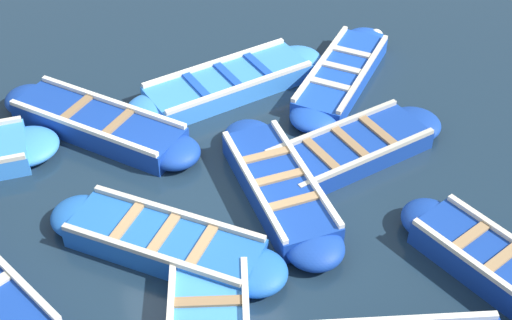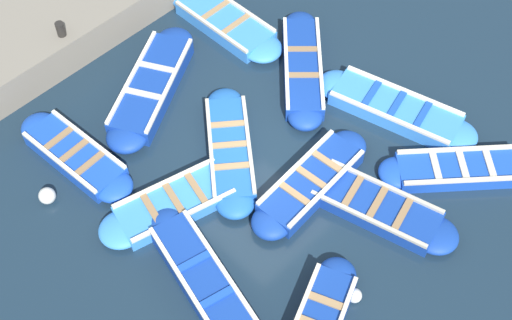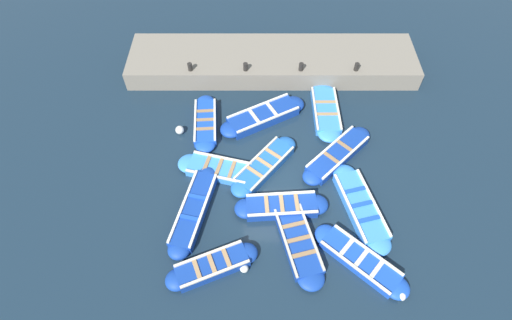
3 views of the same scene
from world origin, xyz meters
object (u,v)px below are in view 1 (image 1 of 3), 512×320
boat_end_of_row (499,269)px  boat_alongside (279,187)px  boat_outer_right (350,151)px  boat_tucked (165,243)px  boat_centre (98,125)px  buoy_white_drifting (462,217)px  boat_drifting (228,84)px  buoy_yellow_far (376,36)px  boat_bow_out (341,75)px

boat_end_of_row → boat_alongside: size_ratio=0.93×
boat_outer_right → boat_tucked: 3.28m
boat_end_of_row → boat_centre: size_ratio=0.98×
boat_outer_right → boat_centre: boat_centre is taller
boat_end_of_row → buoy_white_drifting: bearing=-92.9°
boat_end_of_row → buoy_white_drifting: size_ratio=11.14×
boat_alongside → buoy_white_drifting: boat_alongside is taller
boat_outer_right → boat_tucked: (3.10, 1.07, 0.02)m
boat_drifting → boat_tucked: bearing=61.8°
boat_tucked → boat_alongside: bearing=-162.2°
boat_drifting → boat_centre: (2.30, 0.53, 0.02)m
boat_outer_right → boat_tucked: size_ratio=1.12×
boat_centre → buoy_white_drifting: size_ratio=11.36×
boat_tucked → boat_outer_right: bearing=-160.9°
boat_drifting → boat_alongside: (0.01, 2.78, 0.02)m
buoy_yellow_far → boat_centre: bearing=13.4°
boat_alongside → buoy_white_drifting: (-2.24, 1.27, -0.05)m
boat_tucked → boat_end_of_row: bearing=156.8°
boat_outer_right → boat_end_of_row: boat_end_of_row is taller
boat_outer_right → boat_centre: (3.60, -1.75, 0.03)m
boat_outer_right → buoy_white_drifting: size_ratio=12.76×
buoy_yellow_far → boat_outer_right: bearing=59.2°
buoy_white_drifting → boat_drifting: bearing=-61.1°
boat_outer_right → boat_drifting: (1.30, -2.28, 0.01)m
boat_bow_out → boat_tucked: bearing=38.9°
boat_outer_right → boat_bow_out: size_ratio=1.15×
boat_outer_right → boat_centre: size_ratio=1.12×
boat_tucked → boat_bow_out: boat_tucked is taller
boat_alongside → buoy_white_drifting: 2.58m
boat_alongside → boat_centre: boat_centre is taller
boat_end_of_row → buoy_yellow_far: boat_end_of_row is taller
boat_alongside → boat_centre: size_ratio=1.06×
boat_bow_out → buoy_white_drifting: bearing=94.1°
buoy_white_drifting → boat_bow_out: bearing=-85.9°
boat_outer_right → boat_alongside: boat_alongside is taller
boat_centre → buoy_yellow_far: boat_centre is taller
boat_alongside → buoy_yellow_far: bearing=-131.5°
boat_outer_right → buoy_yellow_far: boat_outer_right is taller
boat_tucked → boat_drifting: (-1.79, -3.35, -0.00)m
boat_bow_out → buoy_yellow_far: size_ratio=11.10×
boat_outer_right → boat_alongside: size_ratio=1.06×
boat_end_of_row → buoy_yellow_far: 5.88m
boat_end_of_row → boat_centre: 6.37m
boat_outer_right → buoy_yellow_far: size_ratio=12.72×
boat_tucked → buoy_yellow_far: (-4.90, -4.11, -0.03)m
boat_centre → buoy_white_drifting: boat_centre is taller
boat_drifting → boat_end_of_row: bearing=113.4°
boat_bow_out → boat_centre: 4.27m
boat_outer_right → boat_drifting: boat_drifting is taller
boat_drifting → boat_centre: boat_centre is taller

